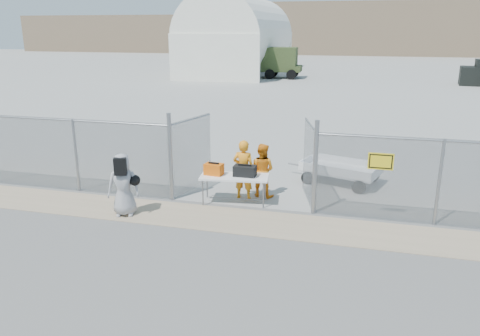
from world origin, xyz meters
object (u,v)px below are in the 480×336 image
(security_worker_left, at_px, (244,170))
(visitor, at_px, (123,185))
(security_worker_right, at_px, (262,170))
(utility_trailer, at_px, (341,172))
(folding_table, at_px, (234,189))

(security_worker_left, xyz_separation_m, visitor, (-2.70, -1.97, -0.03))
(security_worker_left, height_order, security_worker_right, security_worker_left)
(security_worker_left, relative_size, visitor, 1.04)
(security_worker_right, bearing_deg, visitor, 47.27)
(visitor, relative_size, utility_trailer, 0.55)
(security_worker_left, bearing_deg, utility_trailer, -137.75)
(security_worker_right, bearing_deg, security_worker_left, 47.18)
(folding_table, distance_m, visitor, 3.02)
(folding_table, xyz_separation_m, security_worker_left, (0.16, 0.42, 0.46))
(folding_table, height_order, utility_trailer, folding_table)
(folding_table, relative_size, security_worker_right, 1.19)
(utility_trailer, bearing_deg, security_worker_right, -122.76)
(visitor, bearing_deg, security_worker_right, 18.18)
(security_worker_left, xyz_separation_m, utility_trailer, (2.62, 2.12, -0.50))
(visitor, distance_m, utility_trailer, 6.73)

